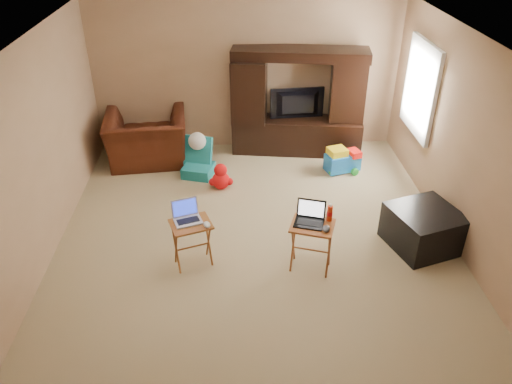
{
  "coord_description": "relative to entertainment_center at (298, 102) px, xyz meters",
  "views": [
    {
      "loc": [
        -0.27,
        -5.21,
        3.85
      ],
      "look_at": [
        0.0,
        -0.2,
        0.8
      ],
      "focal_mm": 35.0,
      "sensor_mm": 36.0,
      "label": 1
    }
  ],
  "objects": [
    {
      "name": "television",
      "position": [
        0.0,
        -0.02,
        -0.04
      ],
      "size": [
        0.9,
        0.18,
        0.51
      ],
      "primitive_type": "imported",
      "rotation": [
        0.0,
        0.0,
        3.22
      ],
      "color": "black",
      "rests_on": "entertainment_center"
    },
    {
      "name": "push_toy",
      "position": [
        0.64,
        -0.76,
        -0.67
      ],
      "size": [
        0.64,
        0.53,
        0.41
      ],
      "primitive_type": null,
      "rotation": [
        0.0,
        0.0,
        0.31
      ],
      "color": "blue",
      "rests_on": "floor"
    },
    {
      "name": "tray_table_right",
      "position": [
        -0.21,
        -3.11,
        -0.56
      ],
      "size": [
        0.58,
        0.52,
        0.62
      ],
      "primitive_type": "cube",
      "rotation": [
        0.0,
        0.0,
        -0.32
      ],
      "color": "brown",
      "rests_on": "floor"
    },
    {
      "name": "ceiling",
      "position": [
        -0.83,
        -2.45,
        1.62
      ],
      "size": [
        5.5,
        5.5,
        0.0
      ],
      "primitive_type": "plane",
      "rotation": [
        3.14,
        0.0,
        0.0
      ],
      "color": "silver",
      "rests_on": "ground"
    },
    {
      "name": "window_pane",
      "position": [
        1.65,
        -0.9,
        0.52
      ],
      "size": [
        0.0,
        1.2,
        1.2
      ],
      "primitive_type": "plane",
      "rotation": [
        1.57,
        0.0,
        -1.57
      ],
      "color": "white",
      "rests_on": "ground"
    },
    {
      "name": "child_rocker",
      "position": [
        -1.63,
        -0.78,
        -0.58
      ],
      "size": [
        0.57,
        0.61,
        0.59
      ],
      "primitive_type": null,
      "rotation": [
        0.0,
        0.0,
        -0.29
      ],
      "color": "#17757F",
      "rests_on": "floor"
    },
    {
      "name": "laptop_left",
      "position": [
        -1.62,
        -2.92,
        -0.17
      ],
      "size": [
        0.37,
        0.34,
        0.24
      ],
      "primitive_type": "cube",
      "rotation": [
        0.0,
        0.0,
        0.33
      ],
      "color": "#B0AFB4",
      "rests_on": "tray_table_left"
    },
    {
      "name": "window_frame",
      "position": [
        1.63,
        -0.9,
        0.52
      ],
      "size": [
        0.06,
        1.14,
        1.34
      ],
      "primitive_type": "cube",
      "color": "white",
      "rests_on": "ground"
    },
    {
      "name": "plush_toy",
      "position": [
        -1.28,
        -1.2,
        -0.67
      ],
      "size": [
        0.37,
        0.31,
        0.41
      ],
      "primitive_type": null,
      "color": "red",
      "rests_on": "floor"
    },
    {
      "name": "entertainment_center",
      "position": [
        0.0,
        0.0,
        0.0
      ],
      "size": [
        2.19,
        0.83,
        1.75
      ],
      "primitive_type": "cube",
      "rotation": [
        0.0,
        0.0,
        -0.14
      ],
      "color": "black",
      "rests_on": "floor"
    },
    {
      "name": "floor",
      "position": [
        -0.83,
        -2.45,
        -0.88
      ],
      "size": [
        5.5,
        5.5,
        0.0
      ],
      "primitive_type": "plane",
      "color": "tan",
      "rests_on": "ground"
    },
    {
      "name": "mouse_left",
      "position": [
        -1.4,
        -3.02,
        -0.26
      ],
      "size": [
        0.1,
        0.13,
        0.05
      ],
      "primitive_type": "ellipsoid",
      "rotation": [
        0.0,
        0.0,
        0.24
      ],
      "color": "silver",
      "rests_on": "tray_table_left"
    },
    {
      "name": "wall_back",
      "position": [
        -0.83,
        0.3,
        0.37
      ],
      "size": [
        5.0,
        0.0,
        5.0
      ],
      "primitive_type": "plane",
      "rotation": [
        1.57,
        0.0,
        0.0
      ],
      "color": "tan",
      "rests_on": "ground"
    },
    {
      "name": "recliner",
      "position": [
        -2.46,
        -0.28,
        -0.47
      ],
      "size": [
        1.35,
        1.21,
        0.81
      ],
      "primitive_type": "imported",
      "rotation": [
        0.0,
        0.0,
        3.24
      ],
      "color": "#4A1E0F",
      "rests_on": "floor"
    },
    {
      "name": "mouse_right",
      "position": [
        -0.08,
        -3.23,
        -0.23
      ],
      "size": [
        0.12,
        0.15,
        0.05
      ],
      "primitive_type": "ellipsoid",
      "rotation": [
        0.0,
        0.0,
        -0.37
      ],
      "color": "#3B3A3E",
      "rests_on": "tray_table_right"
    },
    {
      "name": "wall_right",
      "position": [
        1.67,
        -2.45,
        0.37
      ],
      "size": [
        0.0,
        5.5,
        5.5
      ],
      "primitive_type": "plane",
      "rotation": [
        1.57,
        0.0,
        -1.57
      ],
      "color": "tan",
      "rests_on": "ground"
    },
    {
      "name": "ottoman",
      "position": [
        1.25,
        -2.73,
        -0.63
      ],
      "size": [
        0.98,
        0.98,
        0.5
      ],
      "primitive_type": "cube",
      "rotation": [
        0.0,
        0.0,
        0.31
      ],
      "color": "black",
      "rests_on": "floor"
    },
    {
      "name": "laptop_right",
      "position": [
        -0.25,
        -3.09,
        -0.13
      ],
      "size": [
        0.39,
        0.35,
        0.24
      ],
      "primitive_type": "cube",
      "rotation": [
        0.0,
        0.0,
        -0.3
      ],
      "color": "black",
      "rests_on": "tray_table_right"
    },
    {
      "name": "wall_left",
      "position": [
        -3.33,
        -2.45,
        0.37
      ],
      "size": [
        0.0,
        5.5,
        5.5
      ],
      "primitive_type": "plane",
      "rotation": [
        1.57,
        0.0,
        1.57
      ],
      "color": "tan",
      "rests_on": "ground"
    },
    {
      "name": "wall_front",
      "position": [
        -0.83,
        -5.2,
        0.37
      ],
      "size": [
        5.0,
        0.0,
        5.0
      ],
      "primitive_type": "plane",
      "rotation": [
        -1.57,
        0.0,
        0.0
      ],
      "color": "tan",
      "rests_on": "ground"
    },
    {
      "name": "water_bottle",
      "position": [
        -0.01,
        -3.03,
        -0.16
      ],
      "size": [
        0.06,
        0.06,
        0.19
      ],
      "primitive_type": "cylinder",
      "color": "red",
      "rests_on": "tray_table_right"
    },
    {
      "name": "tray_table_left",
      "position": [
        -1.59,
        -2.95,
        -0.58
      ],
      "size": [
        0.55,
        0.49,
        0.59
      ],
      "primitive_type": "cube",
      "rotation": [
        0.0,
        0.0,
        0.33
      ],
      "color": "#964B24",
      "rests_on": "floor"
    }
  ]
}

